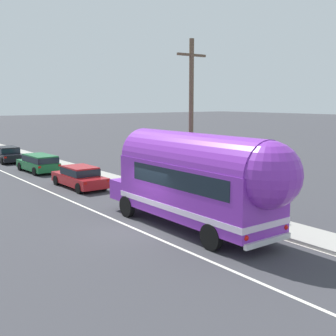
{
  "coord_description": "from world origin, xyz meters",
  "views": [
    {
      "loc": [
        -9.64,
        -15.02,
        5.43
      ],
      "look_at": [
        2.14,
        0.67,
        2.38
      ],
      "focal_mm": 46.33,
      "sensor_mm": 36.0,
      "label": 1
    }
  ],
  "objects_px": {
    "painted_bus": "(200,178)",
    "car_second": "(39,162)",
    "utility_pole": "(191,121)",
    "car_third": "(7,154)",
    "car_lead": "(80,176)"
  },
  "relations": [
    {
      "from": "utility_pole",
      "to": "painted_bus",
      "type": "xyz_separation_m",
      "value": [
        -2.74,
        -3.89,
        -2.12
      ]
    },
    {
      "from": "utility_pole",
      "to": "car_lead",
      "type": "relative_size",
      "value": 1.8
    },
    {
      "from": "utility_pole",
      "to": "car_third",
      "type": "xyz_separation_m",
      "value": [
        -2.7,
        22.42,
        -3.68
      ]
    },
    {
      "from": "car_second",
      "to": "car_third",
      "type": "distance_m",
      "value": 7.36
    },
    {
      "from": "painted_bus",
      "to": "car_second",
      "type": "distance_m",
      "value": 19.01
    },
    {
      "from": "painted_bus",
      "to": "car_second",
      "type": "relative_size",
      "value": 2.29
    },
    {
      "from": "utility_pole",
      "to": "car_second",
      "type": "bearing_deg",
      "value": 99.53
    },
    {
      "from": "car_lead",
      "to": "car_second",
      "type": "bearing_deg",
      "value": 88.97
    },
    {
      "from": "car_second",
      "to": "painted_bus",
      "type": "bearing_deg",
      "value": -90.63
    },
    {
      "from": "utility_pole",
      "to": "car_second",
      "type": "distance_m",
      "value": 15.7
    },
    {
      "from": "utility_pole",
      "to": "car_lead",
      "type": "xyz_separation_m",
      "value": [
        -2.66,
        7.69,
        -3.68
      ]
    },
    {
      "from": "car_second",
      "to": "car_lead",
      "type": "bearing_deg",
      "value": -91.03
    },
    {
      "from": "painted_bus",
      "to": "car_lead",
      "type": "height_order",
      "value": "painted_bus"
    },
    {
      "from": "utility_pole",
      "to": "painted_bus",
      "type": "distance_m",
      "value": 5.21
    },
    {
      "from": "painted_bus",
      "to": "car_second",
      "type": "height_order",
      "value": "painted_bus"
    }
  ]
}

